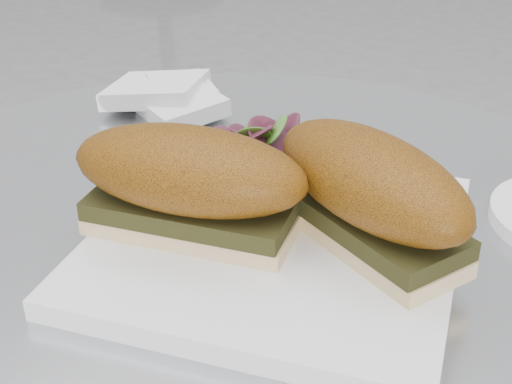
# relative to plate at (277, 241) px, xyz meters

# --- Properties ---
(plate) EXTENTS (0.27, 0.27, 0.02)m
(plate) POSITION_rel_plate_xyz_m (0.00, 0.00, 0.00)
(plate) COLOR white
(plate) RESTS_ON table
(sandwich_left) EXTENTS (0.18, 0.08, 0.08)m
(sandwich_left) POSITION_rel_plate_xyz_m (-0.06, -0.02, 0.05)
(sandwich_left) COLOR tan
(sandwich_left) RESTS_ON plate
(sandwich_right) EXTENTS (0.19, 0.17, 0.08)m
(sandwich_right) POSITION_rel_plate_xyz_m (0.06, 0.01, 0.05)
(sandwich_right) COLOR tan
(sandwich_right) RESTS_ON plate
(salad) EXTENTS (0.10, 0.10, 0.05)m
(salad) POSITION_rel_plate_xyz_m (-0.05, 0.08, 0.03)
(salad) COLOR #498A2D
(salad) RESTS_ON plate
(napkin) EXTENTS (0.15, 0.15, 0.02)m
(napkin) POSITION_rel_plate_xyz_m (-0.19, 0.21, 0.00)
(napkin) COLOR white
(napkin) RESTS_ON table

